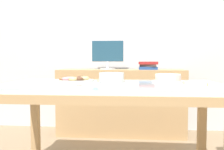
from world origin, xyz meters
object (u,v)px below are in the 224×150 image
Objects in this scene: plate_stack at (112,77)px; tealight_near_cakes at (184,85)px; pastry_platter at (74,80)px; tealight_near_front at (98,83)px; tealight_centre at (208,87)px; book_stack at (148,65)px; cake_chocolate_round at (168,78)px; computer_monitor at (108,55)px.

plate_stack is 0.60m from tealight_near_cakes.
plate_stack is at bearing 153.65° from tealight_near_cakes.
tealight_near_front is (0.24, -0.21, -0.00)m from pastry_platter.
tealight_near_front is 0.79m from tealight_centre.
tealight_near_front and tealight_centre have the same top height.
plate_stack is (-0.36, -1.12, -0.08)m from book_stack.
book_stack is at bearing 70.64° from tealight_near_front.
tealight_near_cakes is at bearing -82.63° from book_stack.
tealight_near_cakes is (0.07, -0.33, -0.02)m from cake_chocolate_round.
book_stack is 1.40m from tealight_near_cakes.
computer_monitor is 1.57m from tealight_near_cakes.
pastry_platter reaches higher than tealight_near_cakes.
book_stack is 6.00× the size of tealight_centre.
cake_chocolate_round is 0.77× the size of pastry_platter.
computer_monitor is at bearing 120.71° from cake_chocolate_round.
tealight_near_front and tealight_near_cakes have the same top height.
book_stack reaches higher than tealight_near_front.
plate_stack is at bearing -8.54° from pastry_platter.
cake_chocolate_round is 0.34m from tealight_near_cakes.
tealight_near_front is 1.00× the size of tealight_near_cakes.
cake_chocolate_round is 0.61m from tealight_near_front.
computer_monitor is 10.60× the size of tealight_centre.
book_stack is at bearing 0.16° from computer_monitor.
tealight_near_front is (0.06, -1.28, -0.24)m from computer_monitor.
tealight_centre is (0.82, -1.52, -0.24)m from computer_monitor.
computer_monitor is 1.77× the size of book_stack.
tealight_near_front is (-0.56, -0.23, -0.02)m from cake_chocolate_round.
book_stack is 1.36m from tealight_near_front.
tealight_centre is at bearing -30.77° from plate_stack.
cake_chocolate_round reaches higher than tealight_near_front.
tealight_near_cakes is (0.69, -1.39, -0.24)m from computer_monitor.
tealight_near_cakes is at bearing -20.05° from pastry_platter.
tealight_centre is at bearing -45.68° from tealight_near_cakes.
plate_stack is at bearing -172.16° from cake_chocolate_round.
tealight_centre is (1.00, -0.45, -0.00)m from pastry_platter.
computer_monitor reaches higher than plate_stack.
computer_monitor is 1.31m from tealight_near_front.
cake_chocolate_round is at bearing -59.29° from computer_monitor.
pastry_platter is at bearing -178.88° from cake_chocolate_round.
tealight_near_front is at bearing -41.79° from pastry_platter.
book_stack is 6.00× the size of tealight_near_cakes.
computer_monitor is at bearing 80.73° from pastry_platter.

